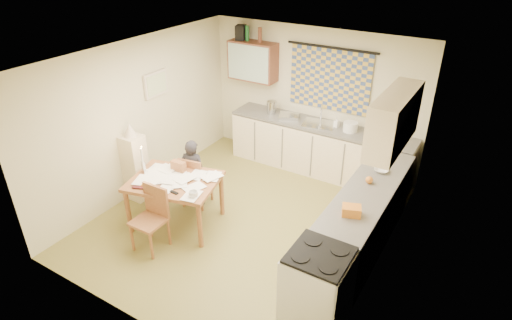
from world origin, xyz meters
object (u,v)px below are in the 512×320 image
Objects in this scene: counter_right at (359,227)px; chair_far at (197,189)px; dining_table at (176,201)px; stove at (317,290)px; shelf_stand at (136,168)px; person at (193,173)px; counter_back at (319,149)px.

chair_far is (-2.60, -0.15, -0.18)m from counter_right.
stove is at bearing -28.23° from dining_table.
counter_right reaches higher than dining_table.
dining_table is (-2.53, 0.65, -0.12)m from stove.
person is at bearing 20.18° from shelf_stand.
shelf_stand reaches higher than stove.
counter_right is at bearing 168.91° from person.
person reaches higher than counter_right.
dining_table is 1.04m from shelf_stand.
stove reaches higher than counter_back.
counter_back is 3.48m from stove.
shelf_stand is (-3.54, 0.85, 0.06)m from stove.
stove is 3.64m from shelf_stand.
counter_right is 3.58m from shelf_stand.
person reaches higher than dining_table.
shelf_stand is at bearing 166.44° from stove.
chair_far is (-1.21, -1.99, -0.18)m from counter_back.
dining_table is at bearing 165.72° from stove.
chair_far is 0.77× the size of person.
person is 1.02× the size of shelf_stand.
shelf_stand is (-0.94, -0.34, 0.29)m from chair_far.
dining_table is 1.63× the size of chair_far.
counter_back is 2.32× the size of dining_table.
chair_far is at bearing -176.61° from counter_right.
counter_back is 3.80× the size of chair_far.
counter_back is 2.92× the size of person.
stove is (1.39, -3.19, 0.04)m from counter_back.
person is at bearing -121.75° from counter_back.
shelf_stand is (-1.01, 0.21, 0.18)m from dining_table.
dining_table is at bearing -114.14° from counter_back.
counter_back is 2.31m from counter_right.
counter_back is 3.17m from shelf_stand.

